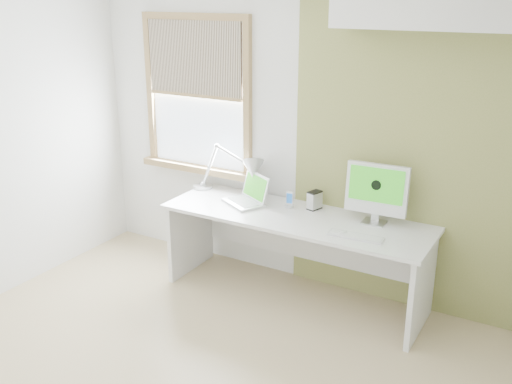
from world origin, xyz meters
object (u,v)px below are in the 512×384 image
Objects in this scene: laptop at (249,196)px; imac at (377,190)px; desk at (298,235)px; external_drive at (315,200)px; desk_lamp at (243,171)px.

laptop is 1.10m from imac.
laptop reaches higher than desk.
external_drive is at bearing 66.54° from desk.
external_drive is 0.32× the size of imac.
imac is (1.08, 0.11, 0.20)m from laptop.
imac is at bearing 11.41° from desk.
desk_lamp is 5.02× the size of external_drive.
external_drive is (0.55, 0.14, 0.02)m from laptop.
laptop is (-0.48, 0.01, 0.26)m from desk.
desk_lamp is 0.25m from laptop.
imac is (0.60, 0.12, 0.46)m from desk.
desk_lamp is 1.76× the size of laptop.
desk_lamp is 1.60× the size of imac.
desk_lamp is at bearing 178.74° from imac.
laptop is (0.13, -0.14, -0.17)m from desk_lamp.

